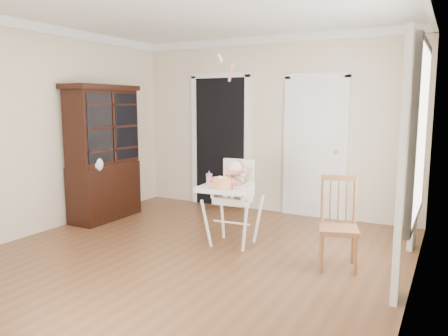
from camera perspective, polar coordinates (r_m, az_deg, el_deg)
The scene contains 16 objects.
floor at distance 4.88m, azimuth -5.20°, elevation -11.84°, with size 5.00×5.00×0.00m, color brown.
ceiling at distance 4.69m, azimuth -5.67°, elevation 20.83°, with size 5.00×5.00×0.00m, color white.
wall_back at distance 6.82m, azimuth 6.25°, elevation 5.52°, with size 4.50×4.50×0.00m, color beige.
wall_left at distance 6.13m, azimuth -23.35°, elevation 4.57°, with size 5.00×5.00×0.00m, color beige.
wall_right at distance 3.85m, azimuth 23.82°, elevation 2.67°, with size 5.00×5.00×0.00m, color beige.
crown_molding at distance 4.68m, azimuth -5.65°, elevation 20.11°, with size 4.50×5.00×0.12m, color white, non-canonical shape.
doorway at distance 7.20m, azimuth -0.50°, elevation 3.80°, with size 1.06×0.05×2.22m.
closet_door at distance 6.59m, azimuth 11.80°, elevation 2.46°, with size 0.96×0.09×2.13m.
window_right at distance 4.66m, azimuth 23.65°, elevation 2.77°, with size 0.13×1.84×2.30m.
high_chair at distance 5.20m, azimuth 1.16°, elevation -3.17°, with size 0.64×0.77×1.05m.
baby at distance 5.19m, azimuth 1.29°, elevation -1.53°, with size 0.31×0.23×0.45m.
cake at distance 4.95m, azimuth -0.32°, elevation -2.02°, with size 0.29×0.29×0.13m.
sippy_cup at distance 5.17m, azimuth -1.95°, elevation -1.45°, with size 0.07×0.07×0.18m.
china_cabinet at distance 6.59m, azimuth -15.47°, elevation 1.92°, with size 0.52×1.16×1.95m.
dining_chair at distance 4.68m, azimuth 14.72°, elevation -7.33°, with size 0.48×0.48×0.95m.
streamer at distance 5.46m, azimuth -0.52°, elevation 14.18°, with size 0.03×0.50×0.02m, color pink, non-canonical shape.
Camera 1 is at (2.52, -3.83, 1.69)m, focal length 35.00 mm.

